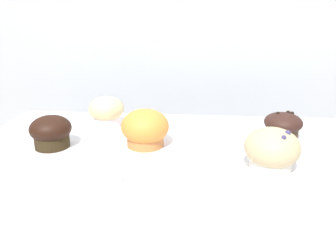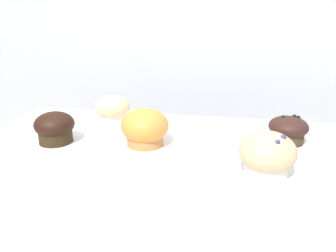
{
  "view_description": "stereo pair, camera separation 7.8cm",
  "coord_description": "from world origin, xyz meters",
  "px_view_note": "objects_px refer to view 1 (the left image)",
  "views": [
    {
      "loc": [
        0.04,
        -0.65,
        1.22
      ],
      "look_at": [
        -0.02,
        0.09,
        0.96
      ],
      "focal_mm": 35.0,
      "sensor_mm": 36.0,
      "label": 1
    },
    {
      "loc": [
        0.11,
        -0.64,
        1.22
      ],
      "look_at": [
        -0.02,
        0.09,
        0.96
      ],
      "focal_mm": 35.0,
      "sensor_mm": 36.0,
      "label": 2
    }
  ],
  "objects_px": {
    "muffin_front_right": "(283,125)",
    "serving_plate": "(67,179)",
    "muffin_front_center": "(106,111)",
    "muffin_front_left": "(51,132)",
    "muffin_back_left": "(145,129)",
    "muffin_back_right": "(272,150)"
  },
  "relations": [
    {
      "from": "muffin_front_right",
      "to": "serving_plate",
      "type": "bearing_deg",
      "value": -150.28
    },
    {
      "from": "muffin_front_center",
      "to": "muffin_front_left",
      "type": "relative_size",
      "value": 1.01
    },
    {
      "from": "muffin_back_left",
      "to": "muffin_front_right",
      "type": "height_order",
      "value": "muffin_back_left"
    },
    {
      "from": "muffin_back_left",
      "to": "muffin_back_right",
      "type": "distance_m",
      "value": 0.29
    },
    {
      "from": "muffin_back_right",
      "to": "muffin_front_right",
      "type": "relative_size",
      "value": 1.17
    },
    {
      "from": "muffin_back_right",
      "to": "muffin_back_left",
      "type": "bearing_deg",
      "value": 159.73
    },
    {
      "from": "muffin_front_center",
      "to": "muffin_back_right",
      "type": "relative_size",
      "value": 0.87
    },
    {
      "from": "muffin_back_right",
      "to": "muffin_front_right",
      "type": "xyz_separation_m",
      "value": [
        0.07,
        0.18,
        -0.01
      ]
    },
    {
      "from": "serving_plate",
      "to": "muffin_back_right",
      "type": "bearing_deg",
      "value": 11.94
    },
    {
      "from": "muffin_back_left",
      "to": "muffin_front_right",
      "type": "distance_m",
      "value": 0.35
    },
    {
      "from": "muffin_front_right",
      "to": "serving_plate",
      "type": "height_order",
      "value": "muffin_front_right"
    },
    {
      "from": "muffin_back_left",
      "to": "serving_plate",
      "type": "distance_m",
      "value": 0.23
    },
    {
      "from": "muffin_back_left",
      "to": "muffin_front_left",
      "type": "xyz_separation_m",
      "value": [
        -0.22,
        -0.03,
        -0.0
      ]
    },
    {
      "from": "muffin_front_center",
      "to": "serving_plate",
      "type": "height_order",
      "value": "muffin_front_center"
    },
    {
      "from": "muffin_front_center",
      "to": "muffin_back_left",
      "type": "relative_size",
      "value": 0.85
    },
    {
      "from": "muffin_front_right",
      "to": "serving_plate",
      "type": "distance_m",
      "value": 0.54
    },
    {
      "from": "muffin_back_right",
      "to": "serving_plate",
      "type": "distance_m",
      "value": 0.41
    },
    {
      "from": "muffin_front_right",
      "to": "muffin_back_left",
      "type": "bearing_deg",
      "value": -166.71
    },
    {
      "from": "muffin_back_left",
      "to": "muffin_front_left",
      "type": "relative_size",
      "value": 1.18
    },
    {
      "from": "muffin_front_left",
      "to": "muffin_front_center",
      "type": "bearing_deg",
      "value": 59.57
    },
    {
      "from": "muffin_front_center",
      "to": "serving_plate",
      "type": "distance_m",
      "value": 0.32
    },
    {
      "from": "muffin_back_left",
      "to": "muffin_front_left",
      "type": "height_order",
      "value": "muffin_back_left"
    }
  ]
}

